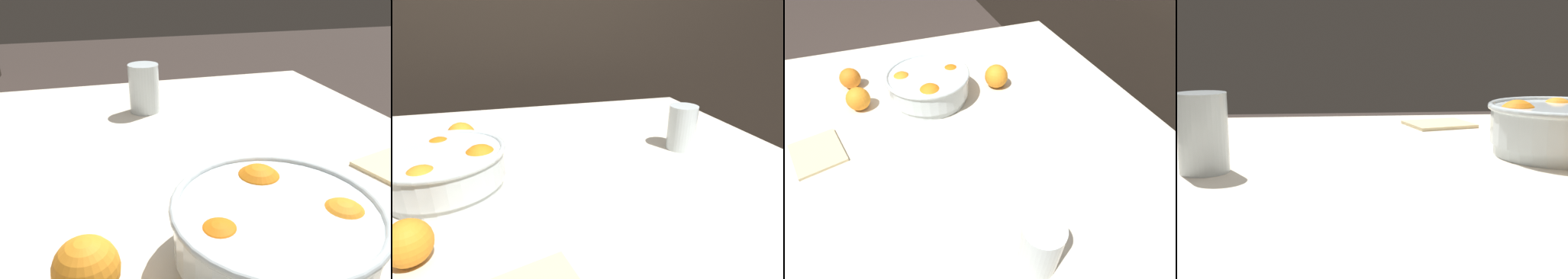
% 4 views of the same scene
% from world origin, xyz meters
% --- Properties ---
extents(dining_table, '(1.37, 1.19, 0.75)m').
position_xyz_m(dining_table, '(0.00, 0.00, 0.68)').
color(dining_table, beige).
rests_on(dining_table, ground_plane).
extents(fruit_bowl, '(0.27, 0.27, 0.10)m').
position_xyz_m(fruit_bowl, '(-0.23, -0.06, 0.80)').
color(fruit_bowl, silver).
rests_on(fruit_bowl, dining_table).
extents(juice_glass, '(0.08, 0.08, 0.13)m').
position_xyz_m(juice_glass, '(0.39, 0.02, 0.80)').
color(juice_glass, '#F4A314').
rests_on(juice_glass, dining_table).
extents(orange_loose_aside, '(0.08, 0.08, 0.08)m').
position_xyz_m(orange_loose_aside, '(-0.23, 0.18, 0.79)').
color(orange_loose_aside, orange).
rests_on(orange_loose_aside, dining_table).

